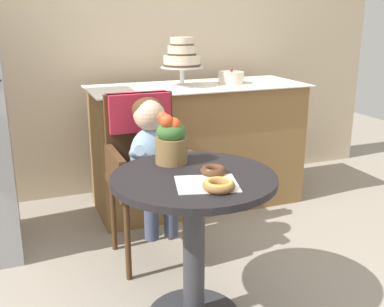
{
  "coord_description": "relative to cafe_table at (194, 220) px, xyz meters",
  "views": [
    {
      "loc": [
        -0.69,
        -1.73,
        1.38
      ],
      "look_at": [
        0.05,
        0.15,
        0.77
      ],
      "focal_mm": 43.03,
      "sensor_mm": 36.0,
      "label": 1
    }
  ],
  "objects": [
    {
      "name": "back_wall",
      "position": [
        0.0,
        1.85,
        0.84
      ],
      "size": [
        4.8,
        0.1,
        2.7
      ],
      "primitive_type": "cube",
      "color": "#C1AD8E",
      "rests_on": "ground"
    },
    {
      "name": "round_layer_cake",
      "position": [
        0.81,
        1.3,
        0.43
      ],
      "size": [
        0.19,
        0.19,
        0.11
      ],
      "color": "beige",
      "rests_on": "display_counter"
    },
    {
      "name": "seated_child",
      "position": [
        -0.02,
        0.57,
        0.17
      ],
      "size": [
        0.27,
        0.32,
        0.73
      ],
      "color": "#8CADCC",
      "rests_on": "ground"
    },
    {
      "name": "donut_front",
      "position": [
        0.08,
        -0.02,
        0.23
      ],
      "size": [
        0.11,
        0.11,
        0.03
      ],
      "color": "#4C2D19",
      "rests_on": "cafe_table"
    },
    {
      "name": "donut_mid",
      "position": [
        0.03,
        -0.2,
        0.23
      ],
      "size": [
        0.13,
        0.13,
        0.04
      ],
      "color": "#936033",
      "rests_on": "cafe_table"
    },
    {
      "name": "tiered_cake_stand",
      "position": [
        0.43,
        1.3,
        0.59
      ],
      "size": [
        0.3,
        0.3,
        0.34
      ],
      "color": "silver",
      "rests_on": "display_counter"
    },
    {
      "name": "paper_napkin",
      "position": [
        0.01,
        -0.12,
        0.21
      ],
      "size": [
        0.29,
        0.27,
        0.0
      ],
      "primitive_type": "cube",
      "rotation": [
        0.0,
        0.0,
        -0.26
      ],
      "color": "white",
      "rests_on": "cafe_table"
    },
    {
      "name": "flower_vase",
      "position": [
        -0.03,
        0.2,
        0.33
      ],
      "size": [
        0.15,
        0.15,
        0.24
      ],
      "color": "brown",
      "rests_on": "cafe_table"
    },
    {
      "name": "cafe_table",
      "position": [
        0.0,
        0.0,
        0.0
      ],
      "size": [
        0.72,
        0.72,
        0.72
      ],
      "color": "black",
      "rests_on": "ground"
    },
    {
      "name": "wicker_chair",
      "position": [
        -0.02,
        0.72,
        0.13
      ],
      "size": [
        0.42,
        0.45,
        0.95
      ],
      "rotation": [
        0.0,
        0.0,
        -0.07
      ],
      "color": "#472D19",
      "rests_on": "ground"
    },
    {
      "name": "display_counter",
      "position": [
        0.55,
        1.3,
        -0.05
      ],
      "size": [
        1.56,
        0.62,
        0.9
      ],
      "color": "olive",
      "rests_on": "ground"
    }
  ]
}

